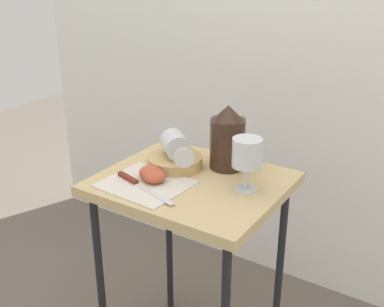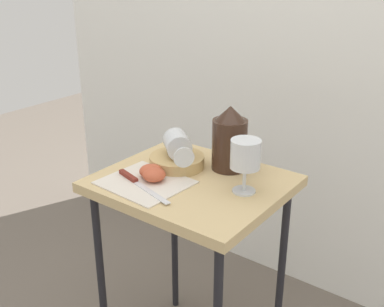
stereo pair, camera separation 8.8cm
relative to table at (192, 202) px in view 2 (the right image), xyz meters
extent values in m
cube|color=white|center=(0.00, 0.63, 0.48)|extent=(2.40, 0.03, 2.17)
cube|color=tan|center=(0.00, 0.00, 0.06)|extent=(0.52, 0.44, 0.03)
cylinder|color=black|center=(-0.22, -0.18, -0.28)|extent=(0.02, 0.02, 0.65)
cylinder|color=black|center=(-0.22, 0.18, -0.28)|extent=(0.02, 0.02, 0.65)
cylinder|color=black|center=(0.22, 0.18, -0.28)|extent=(0.02, 0.02, 0.65)
cube|color=silver|center=(-0.09, -0.10, 0.08)|extent=(0.24, 0.22, 0.00)
cylinder|color=tan|center=(-0.09, 0.04, 0.09)|extent=(0.17, 0.17, 0.03)
cylinder|color=#382319|center=(0.04, 0.13, 0.15)|extent=(0.10, 0.10, 0.15)
cylinder|color=#D1661E|center=(0.04, 0.13, 0.12)|extent=(0.10, 0.10, 0.08)
cone|color=#382319|center=(0.04, 0.13, 0.25)|extent=(0.09, 0.09, 0.04)
torus|color=#382319|center=(0.11, 0.13, 0.16)|extent=(0.07, 0.01, 0.07)
cylinder|color=silver|center=(0.16, 0.02, 0.08)|extent=(0.06, 0.06, 0.00)
cylinder|color=silver|center=(0.16, 0.02, 0.11)|extent=(0.01, 0.01, 0.07)
cylinder|color=silver|center=(0.16, 0.02, 0.19)|extent=(0.08, 0.08, 0.08)
cylinder|color=#D1661E|center=(0.16, 0.02, 0.17)|extent=(0.07, 0.07, 0.04)
cylinder|color=silver|center=(-0.09, 0.05, 0.15)|extent=(0.12, 0.11, 0.08)
cylinder|color=silver|center=(-0.03, 0.00, 0.15)|extent=(0.05, 0.05, 0.01)
cylinder|color=silver|center=(-0.01, -0.02, 0.15)|extent=(0.04, 0.05, 0.06)
ellipsoid|color=#C15133|center=(-0.10, -0.06, 0.10)|extent=(0.07, 0.07, 0.04)
ellipsoid|color=#C15133|center=(-0.08, -0.08, 0.10)|extent=(0.07, 0.07, 0.04)
cube|color=silver|center=(-0.03, -0.14, 0.08)|extent=(0.16, 0.06, 0.00)
cube|color=maroon|center=(-0.15, -0.11, 0.09)|extent=(0.09, 0.04, 0.01)
camera|label=1|loc=(0.66, -1.03, 0.66)|focal=44.17mm
camera|label=2|loc=(0.74, -0.98, 0.66)|focal=44.17mm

